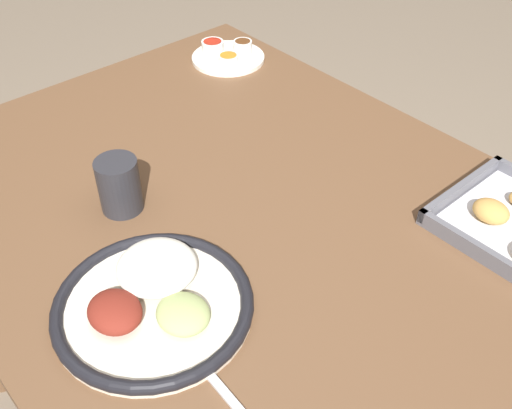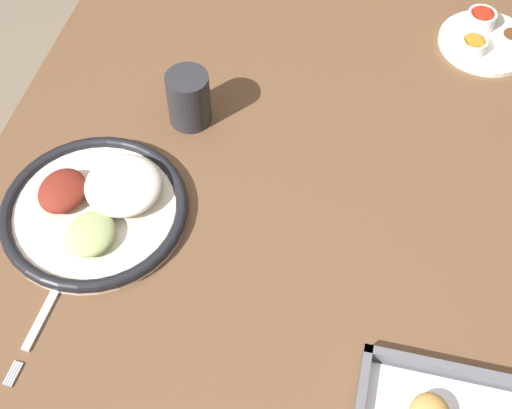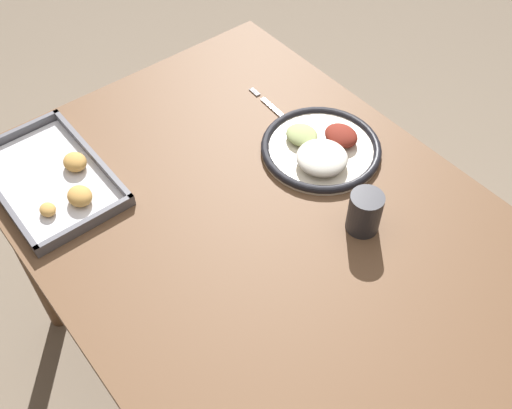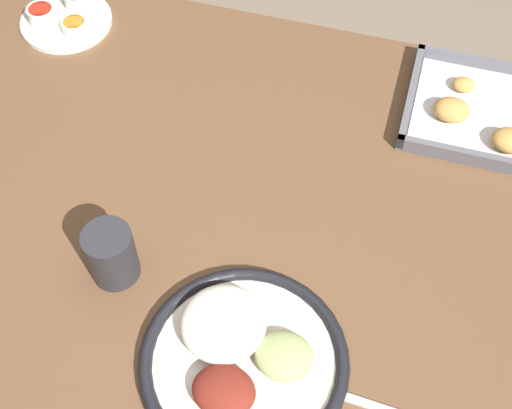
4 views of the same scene
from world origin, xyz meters
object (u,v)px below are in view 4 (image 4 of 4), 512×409
(dinner_plate, at_px, (241,357))
(drinking_cup, at_px, (111,254))
(saucer_plate, at_px, (64,18))
(fork, at_px, (367,404))
(baking_tray, at_px, (507,119))

(dinner_plate, height_order, drinking_cup, drinking_cup)
(saucer_plate, distance_m, drinking_cup, 0.58)
(dinner_plate, height_order, fork, dinner_plate)
(baking_tray, bearing_deg, saucer_plate, 178.38)
(baking_tray, xyz_separation_m, drinking_cup, (-0.54, -0.46, 0.04))
(fork, xyz_separation_m, saucer_plate, (-0.71, 0.58, 0.01))
(saucer_plate, bearing_deg, baking_tray, -1.62)
(baking_tray, distance_m, drinking_cup, 0.71)
(dinner_plate, relative_size, drinking_cup, 2.97)
(dinner_plate, bearing_deg, fork, -4.02)
(fork, relative_size, saucer_plate, 1.19)
(baking_tray, bearing_deg, dinner_plate, -119.95)
(dinner_plate, xyz_separation_m, saucer_plate, (-0.53, 0.57, -0.00))
(dinner_plate, distance_m, baking_tray, 0.63)
(dinner_plate, relative_size, fork, 1.39)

